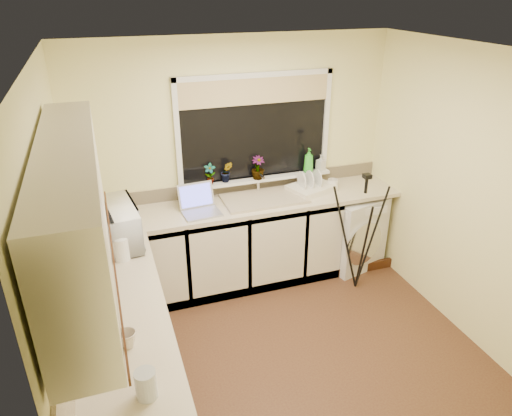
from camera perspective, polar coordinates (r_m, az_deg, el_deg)
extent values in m
plane|color=brown|center=(4.22, 4.00, -17.20)|extent=(3.20, 3.20, 0.00)
plane|color=white|center=(3.13, 5.42, 17.95)|extent=(3.20, 3.20, 0.00)
plane|color=#FDF7A9|center=(4.80, -2.47, 5.62)|extent=(3.20, 0.00, 3.20)
plane|color=#FDF7A9|center=(2.46, 19.16, -17.85)|extent=(3.20, 0.00, 3.20)
plane|color=#FDF7A9|center=(3.28, -22.19, -6.39)|extent=(0.00, 3.00, 3.00)
plane|color=#FDF7A9|center=(4.35, 24.39, 1.08)|extent=(0.00, 3.00, 3.00)
cube|color=silver|center=(4.80, -4.99, -4.96)|extent=(2.55, 0.60, 0.86)
cube|color=silver|center=(3.51, -14.92, -19.37)|extent=(0.54, 2.40, 0.86)
cube|color=beige|center=(4.66, -1.33, 0.45)|extent=(3.20, 0.60, 0.04)
cube|color=beige|center=(3.21, -15.84, -13.63)|extent=(0.60, 2.40, 0.04)
cube|color=silver|center=(2.61, -21.00, -0.16)|extent=(0.28, 1.90, 0.70)
cube|color=beige|center=(3.08, -21.79, -10.77)|extent=(0.02, 2.40, 0.45)
cube|color=beige|center=(4.88, -2.37, 2.76)|extent=(3.20, 0.02, 0.14)
cube|color=black|center=(4.74, -0.14, 9.53)|extent=(1.50, 0.02, 1.00)
cube|color=tan|center=(4.63, -0.04, 13.92)|extent=(1.50, 0.02, 0.25)
cube|color=white|center=(4.86, 0.07, 3.52)|extent=(1.60, 0.14, 0.03)
cube|color=tan|center=(4.71, 0.98, 1.15)|extent=(0.82, 0.46, 0.03)
cylinder|color=silver|center=(4.82, 0.27, 3.14)|extent=(0.03, 0.03, 0.24)
cube|color=silver|center=(5.29, 11.26, -2.56)|extent=(0.70, 0.69, 0.82)
cube|color=#9E9EA6|center=(4.44, -6.56, -0.66)|extent=(0.36, 0.28, 0.02)
cube|color=#5D62FF|center=(4.53, -7.27, 1.57)|extent=(0.35, 0.13, 0.23)
cylinder|color=white|center=(3.83, -16.00, -4.72)|extent=(0.14, 0.14, 0.18)
cube|color=white|center=(4.93, 6.68, 2.38)|extent=(0.53, 0.46, 0.07)
cylinder|color=silver|center=(2.66, -13.15, -20.04)|extent=(0.11, 0.11, 0.16)
cylinder|color=silver|center=(3.00, -16.66, -15.00)|extent=(0.09, 0.09, 0.12)
imported|color=white|center=(4.02, -17.06, -2.12)|extent=(0.48, 0.65, 0.34)
imported|color=#999999|center=(4.67, -5.58, 4.09)|extent=(0.13, 0.11, 0.22)
imported|color=#999999|center=(4.72, -3.57, 4.39)|extent=(0.14, 0.12, 0.21)
imported|color=#999999|center=(4.79, 0.22, 4.88)|extent=(0.13, 0.13, 0.24)
imported|color=green|center=(4.98, 6.38, 5.71)|extent=(0.11, 0.11, 0.26)
imported|color=#999999|center=(5.08, 7.82, 5.47)|extent=(0.10, 0.10, 0.17)
imported|color=white|center=(5.04, 9.24, 2.91)|extent=(0.15, 0.15, 0.09)
imported|color=beige|center=(3.00, -15.27, -15.05)|extent=(0.12, 0.12, 0.10)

